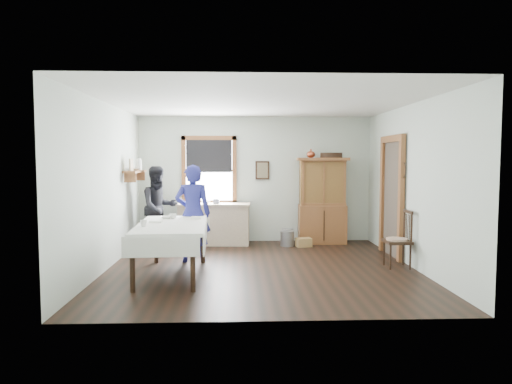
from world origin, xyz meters
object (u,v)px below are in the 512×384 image
at_px(pail, 287,238).
at_px(woman_blue, 193,217).
at_px(spindle_chair, 397,239).
at_px(dining_table, 172,250).
at_px(wicker_basket, 304,242).
at_px(work_counter, 214,224).
at_px(figure_dark, 159,210).
at_px(china_hutch, 322,201).

height_order(pail, woman_blue, woman_blue).
bearing_deg(pail, spindle_chair, -50.36).
height_order(dining_table, spindle_chair, spindle_chair).
bearing_deg(spindle_chair, wicker_basket, 123.98).
xyz_separation_m(work_counter, spindle_chair, (3.13, -2.20, 0.04)).
height_order(dining_table, woman_blue, woman_blue).
bearing_deg(dining_table, wicker_basket, 43.81).
xyz_separation_m(wicker_basket, woman_blue, (-2.13, -1.29, 0.69)).
bearing_deg(figure_dark, china_hutch, -26.67).
relative_size(pail, figure_dark, 0.20).
distance_m(dining_table, figure_dark, 2.32).
distance_m(wicker_basket, figure_dark, 3.01).
relative_size(work_counter, pail, 4.91).
height_order(work_counter, woman_blue, woman_blue).
bearing_deg(spindle_chair, dining_table, -174.45).
xyz_separation_m(wicker_basket, figure_dark, (-2.93, -0.04, 0.67)).
bearing_deg(wicker_basket, figure_dark, -179.30).
distance_m(spindle_chair, figure_dark, 4.60).
relative_size(work_counter, figure_dark, 0.99).
height_order(spindle_chair, pail, spindle_chair).
xyz_separation_m(work_counter, dining_table, (-0.50, -2.60, -0.03)).
bearing_deg(spindle_chair, woman_blue, 169.89).
height_order(china_hutch, dining_table, china_hutch).
bearing_deg(dining_table, woman_blue, 76.93).
height_order(pail, wicker_basket, pail).
relative_size(china_hutch, wicker_basket, 6.02).
height_order(dining_table, figure_dark, figure_dark).
relative_size(pail, woman_blue, 0.20).
bearing_deg(wicker_basket, work_counter, 169.37).
xyz_separation_m(dining_table, woman_blue, (0.22, 0.96, 0.38)).
height_order(dining_table, wicker_basket, dining_table).
bearing_deg(figure_dark, woman_blue, -91.43).
bearing_deg(dining_table, work_counter, 79.02).
xyz_separation_m(china_hutch, wicker_basket, (-0.45, -0.40, -0.82)).
bearing_deg(figure_dark, pail, -31.15).
distance_m(work_counter, dining_table, 2.65).
distance_m(pail, figure_dark, 2.68).
height_order(work_counter, spindle_chair, spindle_chair).
bearing_deg(figure_dark, wicker_basket, -33.33).
distance_m(work_counter, spindle_chair, 3.82).
relative_size(wicker_basket, figure_dark, 0.20).
bearing_deg(woman_blue, china_hutch, -147.72).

